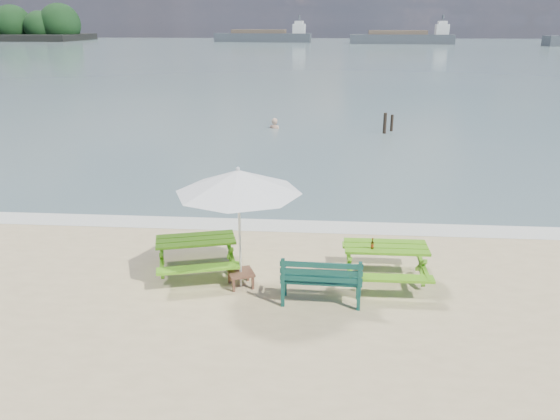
# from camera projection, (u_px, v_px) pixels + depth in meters

# --- Properties ---
(sea) EXTENTS (300.00, 300.00, 0.00)m
(sea) POSITION_uv_depth(u_px,v_px,m) (322.00, 53.00, 89.94)
(sea) COLOR slate
(sea) RESTS_ON ground
(foam_strip) EXTENTS (22.00, 0.90, 0.01)m
(foam_strip) POSITION_uv_depth(u_px,v_px,m) (302.00, 226.00, 14.25)
(foam_strip) COLOR silver
(foam_strip) RESTS_ON ground
(picnic_table_left) EXTENTS (2.07, 2.20, 0.78)m
(picnic_table_left) POSITION_uv_depth(u_px,v_px,m) (196.00, 256.00, 11.54)
(picnic_table_left) COLOR #549F18
(picnic_table_left) RESTS_ON ground
(picnic_table_right) EXTENTS (1.69, 1.87, 0.80)m
(picnic_table_right) POSITION_uv_depth(u_px,v_px,m) (385.00, 264.00, 11.13)
(picnic_table_right) COLOR #539817
(picnic_table_right) RESTS_ON ground
(park_bench) EXTENTS (1.53, 0.56, 0.93)m
(park_bench) POSITION_uv_depth(u_px,v_px,m) (321.00, 289.00, 10.33)
(park_bench) COLOR #0E3D34
(park_bench) RESTS_ON ground
(side_table) EXTENTS (0.64, 0.64, 0.32)m
(side_table) POSITION_uv_depth(u_px,v_px,m) (241.00, 278.00, 11.01)
(side_table) COLOR brown
(side_table) RESTS_ON ground
(patio_umbrella) EXTENTS (3.20, 3.20, 2.43)m
(patio_umbrella) POSITION_uv_depth(u_px,v_px,m) (238.00, 181.00, 10.34)
(patio_umbrella) COLOR silver
(patio_umbrella) RESTS_ON ground
(beer_bottle) EXTENTS (0.06, 0.06, 0.23)m
(beer_bottle) POSITION_uv_depth(u_px,v_px,m) (372.00, 245.00, 10.83)
(beer_bottle) COLOR #8C4B14
(beer_bottle) RESTS_ON picnic_table_right
(swimmer) EXTENTS (0.73, 0.58, 1.75)m
(swimmer) POSITION_uv_depth(u_px,v_px,m) (275.00, 135.00, 27.39)
(swimmer) COLOR tan
(swimmer) RESTS_ON ground
(mooring_pilings) EXTENTS (0.55, 0.75, 1.18)m
(mooring_pilings) POSITION_uv_depth(u_px,v_px,m) (388.00, 125.00, 26.09)
(mooring_pilings) COLOR black
(mooring_pilings) RESTS_ON ground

